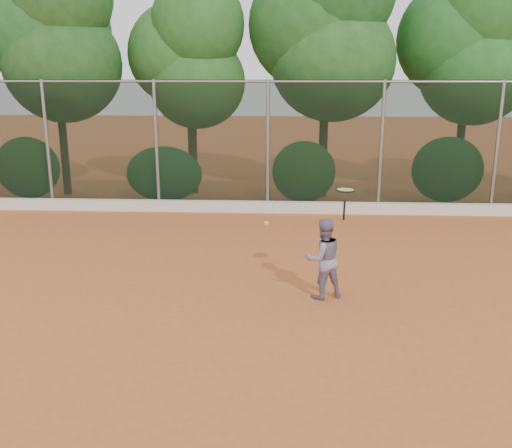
{
  "coord_description": "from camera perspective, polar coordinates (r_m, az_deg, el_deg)",
  "views": [
    {
      "loc": [
        0.48,
        -8.2,
        3.75
      ],
      "look_at": [
        0.0,
        1.0,
        1.25
      ],
      "focal_mm": 40.0,
      "sensor_mm": 36.0,
      "label": 1
    }
  ],
  "objects": [
    {
      "name": "ground",
      "position": [
        9.03,
        -0.34,
        -9.36
      ],
      "size": [
        80.0,
        80.0,
        0.0
      ],
      "primitive_type": "plane",
      "color": "#C05E2D",
      "rests_on": "ground"
    },
    {
      "name": "concrete_curb",
      "position": [
        15.45,
        1.13,
        1.71
      ],
      "size": [
        24.0,
        0.2,
        0.3
      ],
      "primitive_type": "cube",
      "color": "silver",
      "rests_on": "ground"
    },
    {
      "name": "tennis_player",
      "position": [
        9.63,
        6.73,
        -3.44
      ],
      "size": [
        0.82,
        0.73,
        1.38
      ],
      "primitive_type": "imported",
      "rotation": [
        0.0,
        0.0,
        3.52
      ],
      "color": "gray",
      "rests_on": "ground"
    },
    {
      "name": "chainlink_fence",
      "position": [
        15.32,
        1.18,
        8.1
      ],
      "size": [
        24.09,
        0.09,
        3.5
      ],
      "color": "black",
      "rests_on": "ground"
    },
    {
      "name": "foliage_backdrop",
      "position": [
        17.22,
        -0.45,
        17.36
      ],
      "size": [
        23.7,
        3.63,
        7.55
      ],
      "color": "#432B1A",
      "rests_on": "ground"
    },
    {
      "name": "tennis_racket",
      "position": [
        9.3,
        8.92,
        3.16
      ],
      "size": [
        0.4,
        0.4,
        0.54
      ],
      "color": "black",
      "rests_on": "ground"
    },
    {
      "name": "tennis_ball_in_flight",
      "position": [
        9.06,
        1.04,
        0.08
      ],
      "size": [
        0.07,
        0.07,
        0.07
      ],
      "color": "#F2FA39",
      "rests_on": "ground"
    }
  ]
}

